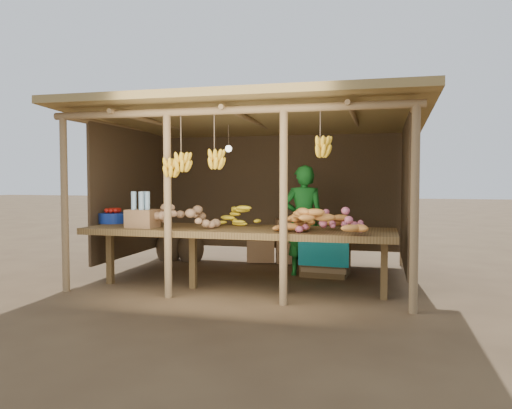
# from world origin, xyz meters

# --- Properties ---
(ground) EXTENTS (60.00, 60.00, 0.00)m
(ground) POSITION_xyz_m (0.00, 0.00, 0.00)
(ground) COLOR brown
(ground) RESTS_ON ground
(stall_structure) EXTENTS (4.70, 3.50, 2.43)m
(stall_structure) POSITION_xyz_m (0.03, -0.01, 1.92)
(stall_structure) COLOR olive
(stall_structure) RESTS_ON ground
(counter) EXTENTS (3.90, 1.05, 0.80)m
(counter) POSITION_xyz_m (0.00, -0.95, 0.74)
(counter) COLOR brown
(counter) RESTS_ON ground
(potato_heap) EXTENTS (1.10, 0.69, 0.37)m
(potato_heap) POSITION_xyz_m (-0.81, -1.00, 0.99)
(potato_heap) COLOR #A57A55
(potato_heap) RESTS_ON counter
(sweet_potato_heap) EXTENTS (1.13, 0.73, 0.36)m
(sweet_potato_heap) POSITION_xyz_m (1.09, -1.21, 0.98)
(sweet_potato_heap) COLOR #BD7630
(sweet_potato_heap) RESTS_ON counter
(onion_heap) EXTENTS (0.96, 0.71, 0.36)m
(onion_heap) POSITION_xyz_m (1.24, -1.12, 0.98)
(onion_heap) COLOR #CC637A
(onion_heap) RESTS_ON counter
(banana_pile) EXTENTS (0.65, 0.40, 0.35)m
(banana_pile) POSITION_xyz_m (-0.01, -0.60, 0.97)
(banana_pile) COLOR yellow
(banana_pile) RESTS_ON counter
(tomato_basin) EXTENTS (0.41, 0.41, 0.21)m
(tomato_basin) POSITION_xyz_m (-1.90, -0.68, 0.89)
(tomato_basin) COLOR navy
(tomato_basin) RESTS_ON counter
(bottle_box) EXTENTS (0.38, 0.30, 0.46)m
(bottle_box) POSITION_xyz_m (-1.20, -1.17, 0.98)
(bottle_box) COLOR #946942
(bottle_box) RESTS_ON counter
(vendor) EXTENTS (0.64, 0.47, 1.62)m
(vendor) POSITION_xyz_m (0.65, 0.28, 0.81)
(vendor) COLOR #186F22
(vendor) RESTS_ON ground
(tarp_crate) EXTENTS (0.77, 0.68, 0.86)m
(tarp_crate) POSITION_xyz_m (0.97, 0.34, 0.35)
(tarp_crate) COLOR brown
(tarp_crate) RESTS_ON ground
(carton_stack) EXTENTS (1.05, 0.49, 0.73)m
(carton_stack) POSITION_xyz_m (0.11, 1.20, 0.32)
(carton_stack) COLOR #946942
(carton_stack) RESTS_ON ground
(burlap_sacks) EXTENTS (0.86, 0.45, 0.61)m
(burlap_sacks) POSITION_xyz_m (-1.64, 1.06, 0.26)
(burlap_sacks) COLOR #4D3924
(burlap_sacks) RESTS_ON ground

